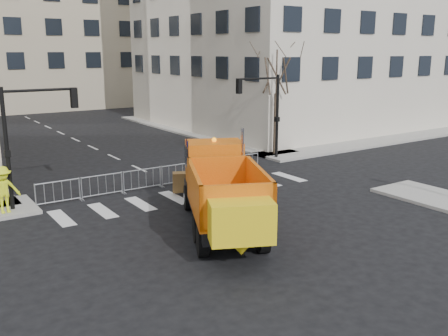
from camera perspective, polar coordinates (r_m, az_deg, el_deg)
ground at (r=20.20m, az=4.65°, el=-6.59°), size 120.00×120.00×0.00m
sidewalk_back at (r=27.04m, az=-6.61°, el=-1.33°), size 64.00×5.00×0.15m
traffic_light_left at (r=23.03m, az=-23.55°, el=1.77°), size 0.18×0.18×5.40m
traffic_light_right at (r=32.01m, az=6.10°, el=5.74°), size 0.18×0.18×5.40m
crowd_barriers at (r=25.82m, az=-7.20°, el=-0.96°), size 12.60×0.60×1.10m
street_tree at (r=33.11m, az=5.96°, el=7.82°), size 3.00×3.00×7.50m
plow_truck at (r=19.12m, az=-0.22°, el=-2.39°), size 6.46×9.98×3.80m
cop_a at (r=25.85m, az=-1.31°, el=0.19°), size 0.86×0.73×2.01m
cop_b at (r=25.44m, az=-0.22°, el=-0.23°), size 0.93×0.75×1.83m
cop_c at (r=22.94m, az=-1.75°, el=-1.48°), size 1.17×1.20×2.02m
worker at (r=22.91m, az=-23.88°, el=-2.29°), size 1.34×0.81×2.01m
newspaper_box at (r=28.94m, az=1.02°, el=1.00°), size 0.56×0.53×1.10m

